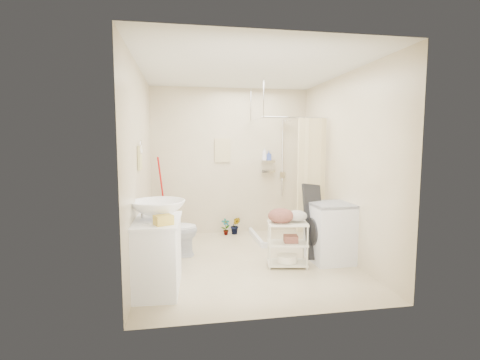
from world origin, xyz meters
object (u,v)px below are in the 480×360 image
Objects in this scene: laundry_rack at (287,240)px; toilet at (171,230)px; washing_machine at (331,232)px; vanity at (158,254)px.

toilet is at bearing 165.31° from laundry_rack.
washing_machine reaches higher than toilet.
toilet is 1.07× the size of laundry_rack.
vanity reaches higher than toilet.
washing_machine reaches higher than laundry_rack.
vanity is 1.19× the size of toilet.
laundry_rack is at bearing -115.07° from toilet.
laundry_rack is at bearing 18.20° from vanity.
vanity is at bearing -168.65° from washing_machine.
toilet is 2.26m from washing_machine.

